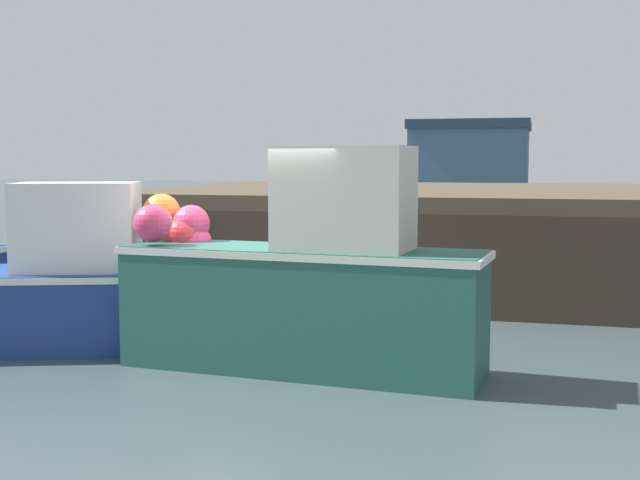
% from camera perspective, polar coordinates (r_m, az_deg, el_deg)
% --- Properties ---
extents(ground, '(120.00, 160.00, 0.10)m').
position_cam_1_polar(ground, '(10.34, -4.27, -8.07)').
color(ground, '#3D4C51').
extents(pier, '(11.14, 8.47, 1.82)m').
position_cam_1_polar(pier, '(16.05, 8.57, 2.41)').
color(pier, brown).
rests_on(pier, ground).
extents(fishing_boat_near_right, '(4.26, 2.67, 2.10)m').
position_cam_1_polar(fishing_boat_near_right, '(11.06, -18.18, -3.22)').
color(fishing_boat_near_right, navy).
rests_on(fishing_boat_near_right, ground).
extents(fishing_boat_mid, '(4.33, 1.53, 2.53)m').
position_cam_1_polar(fishing_boat_mid, '(9.34, -1.45, -2.98)').
color(fishing_boat_mid, '#23564C').
rests_on(fishing_boat_mid, ground).
extents(warehouse, '(6.43, 6.36, 4.54)m').
position_cam_1_polar(warehouse, '(46.93, 10.33, 5.31)').
color(warehouse, '#385675').
rests_on(warehouse, ground).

